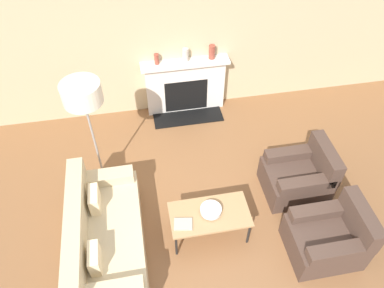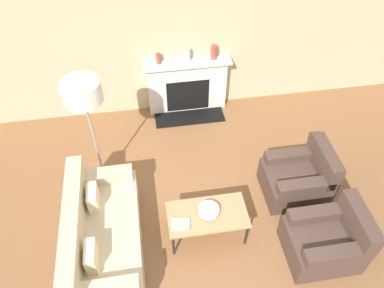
# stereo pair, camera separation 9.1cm
# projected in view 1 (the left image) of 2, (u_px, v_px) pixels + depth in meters

# --- Properties ---
(ground_plane) EXTENTS (18.00, 18.00, 0.00)m
(ground_plane) POSITION_uv_depth(u_px,v_px,m) (207.00, 257.00, 4.88)
(ground_plane) COLOR brown
(wall_back) EXTENTS (18.00, 0.06, 2.90)m
(wall_back) POSITION_uv_depth(u_px,v_px,m) (169.00, 34.00, 5.94)
(wall_back) COLOR #C6B289
(wall_back) RESTS_ON ground_plane
(fireplace) EXTENTS (1.49, 0.59, 1.02)m
(fireplace) POSITION_uv_depth(u_px,v_px,m) (185.00, 87.00, 6.56)
(fireplace) COLOR silver
(fireplace) RESTS_ON ground_plane
(couch) EXTENTS (0.86, 1.83, 0.88)m
(couch) POSITION_uv_depth(u_px,v_px,m) (104.00, 238.00, 4.71)
(couch) COLOR #CCB78E
(couch) RESTS_ON ground_plane
(armchair_near) EXTENTS (0.89, 0.74, 0.82)m
(armchair_near) POSITION_uv_depth(u_px,v_px,m) (329.00, 237.00, 4.73)
(armchair_near) COLOR #4C382D
(armchair_near) RESTS_ON ground_plane
(armchair_far) EXTENTS (0.89, 0.74, 0.82)m
(armchair_far) POSITION_uv_depth(u_px,v_px,m) (299.00, 176.00, 5.42)
(armchair_far) COLOR #4C382D
(armchair_far) RESTS_ON ground_plane
(coffee_table) EXTENTS (1.03, 0.55, 0.46)m
(coffee_table) POSITION_uv_depth(u_px,v_px,m) (210.00, 215.00, 4.82)
(coffee_table) COLOR tan
(coffee_table) RESTS_ON ground_plane
(bowl) EXTENTS (0.28, 0.28, 0.08)m
(bowl) POSITION_uv_depth(u_px,v_px,m) (211.00, 210.00, 4.78)
(bowl) COLOR silver
(bowl) RESTS_ON coffee_table
(book) EXTENTS (0.26, 0.21, 0.02)m
(book) POSITION_uv_depth(u_px,v_px,m) (183.00, 224.00, 4.68)
(book) COLOR #B2A893
(book) RESTS_ON coffee_table
(floor_lamp) EXTENTS (0.50, 0.50, 1.82)m
(floor_lamp) POSITION_uv_depth(u_px,v_px,m) (84.00, 101.00, 4.63)
(floor_lamp) COLOR gray
(floor_lamp) RESTS_ON ground_plane
(mantel_vase_left) EXTENTS (0.08, 0.08, 0.18)m
(mantel_vase_left) POSITION_uv_depth(u_px,v_px,m) (157.00, 59.00, 6.07)
(mantel_vase_left) COLOR brown
(mantel_vase_left) RESTS_ON fireplace
(mantel_vase_center_left) EXTENTS (0.11, 0.11, 0.23)m
(mantel_vase_center_left) POSITION_uv_depth(u_px,v_px,m) (185.00, 55.00, 6.11)
(mantel_vase_center_left) COLOR beige
(mantel_vase_center_left) RESTS_ON fireplace
(mantel_vase_center_right) EXTENTS (0.11, 0.11, 0.24)m
(mantel_vase_center_right) POSITION_uv_depth(u_px,v_px,m) (212.00, 52.00, 6.16)
(mantel_vase_center_right) COLOR brown
(mantel_vase_center_right) RESTS_ON fireplace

